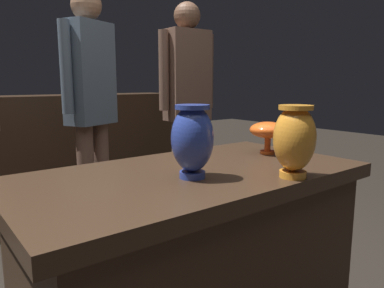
{
  "coord_description": "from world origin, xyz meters",
  "views": [
    {
      "loc": [
        -0.74,
        -0.95,
        1.1
      ],
      "look_at": [
        -0.03,
        -0.04,
        0.9
      ],
      "focal_mm": 33.98,
      "sensor_mm": 36.0,
      "label": 1
    }
  ],
  "objects_px": {
    "visitor_near_right": "(187,98)",
    "vase_centerpiece": "(192,139)",
    "vase_tall_behind": "(294,139)",
    "visitor_center_back": "(91,99)",
    "vase_left_accent": "(268,131)"
  },
  "relations": [
    {
      "from": "visitor_near_right",
      "to": "vase_centerpiece",
      "type": "bearing_deg",
      "value": 55.41
    },
    {
      "from": "vase_tall_behind",
      "to": "visitor_center_back",
      "type": "bearing_deg",
      "value": 89.71
    },
    {
      "from": "vase_centerpiece",
      "to": "vase_left_accent",
      "type": "height_order",
      "value": "vase_centerpiece"
    },
    {
      "from": "vase_tall_behind",
      "to": "vase_left_accent",
      "type": "xyz_separation_m",
      "value": [
        0.24,
        0.31,
        -0.03
      ]
    },
    {
      "from": "vase_centerpiece",
      "to": "vase_tall_behind",
      "type": "height_order",
      "value": "vase_centerpiece"
    },
    {
      "from": "vase_left_accent",
      "to": "visitor_near_right",
      "type": "bearing_deg",
      "value": 68.56
    },
    {
      "from": "vase_left_accent",
      "to": "visitor_near_right",
      "type": "relative_size",
      "value": 0.09
    },
    {
      "from": "visitor_center_back",
      "to": "vase_left_accent",
      "type": "bearing_deg",
      "value": 74.6
    },
    {
      "from": "vase_tall_behind",
      "to": "visitor_near_right",
      "type": "distance_m",
      "value": 1.62
    },
    {
      "from": "vase_left_accent",
      "to": "visitor_near_right",
      "type": "height_order",
      "value": "visitor_near_right"
    },
    {
      "from": "vase_centerpiece",
      "to": "visitor_near_right",
      "type": "height_order",
      "value": "visitor_near_right"
    },
    {
      "from": "visitor_near_right",
      "to": "visitor_center_back",
      "type": "height_order",
      "value": "visitor_center_back"
    },
    {
      "from": "vase_centerpiece",
      "to": "vase_left_accent",
      "type": "distance_m",
      "value": 0.51
    },
    {
      "from": "vase_centerpiece",
      "to": "vase_tall_behind",
      "type": "bearing_deg",
      "value": -36.9
    },
    {
      "from": "vase_left_accent",
      "to": "vase_tall_behind",
      "type": "bearing_deg",
      "value": -127.79
    }
  ]
}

